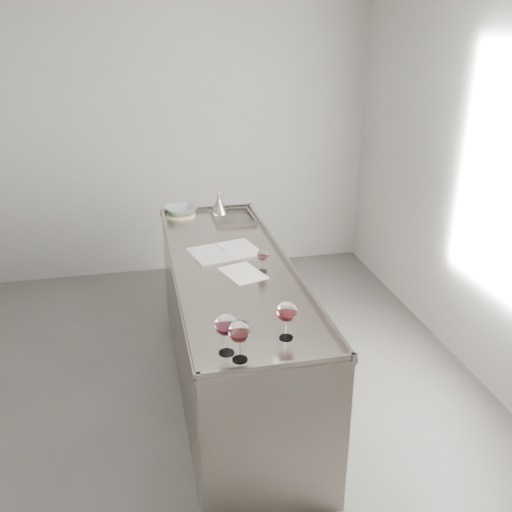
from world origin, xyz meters
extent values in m
cube|color=#494745|center=(0.00, 0.00, -0.01)|extent=(4.50, 5.00, 0.02)
cube|color=#A5A3A0|center=(0.00, 2.51, 1.40)|extent=(4.50, 0.02, 2.80)
cube|color=gray|center=(0.50, 0.30, 0.46)|extent=(0.75, 2.40, 0.92)
cube|color=gray|center=(0.50, 0.30, 0.93)|extent=(0.77, 2.42, 0.02)
cube|color=gray|center=(0.50, -0.89, 0.96)|extent=(0.77, 0.02, 0.03)
cube|color=gray|center=(0.50, 1.49, 0.96)|extent=(0.77, 0.02, 0.03)
cube|color=gray|center=(0.14, 0.30, 0.96)|extent=(0.02, 2.42, 0.03)
cube|color=gray|center=(0.86, 0.30, 0.96)|extent=(0.02, 2.42, 0.03)
cube|color=#595654|center=(0.68, 1.22, 0.94)|extent=(0.30, 0.38, 0.01)
cylinder|color=white|center=(0.29, -0.71, 0.94)|extent=(0.08, 0.08, 0.00)
cylinder|color=white|center=(0.29, -0.71, 1.00)|extent=(0.01, 0.01, 0.10)
ellipsoid|color=white|center=(0.29, -0.71, 1.09)|extent=(0.11, 0.11, 0.11)
cylinder|color=#340712|center=(0.29, -0.71, 1.07)|extent=(0.08, 0.08, 0.02)
cylinder|color=white|center=(0.35, -0.78, 0.94)|extent=(0.07, 0.07, 0.00)
cylinder|color=white|center=(0.35, -0.78, 0.99)|extent=(0.01, 0.01, 0.10)
ellipsoid|color=white|center=(0.35, -0.78, 1.09)|extent=(0.11, 0.11, 0.11)
cylinder|color=#320608|center=(0.35, -0.78, 1.07)|extent=(0.08, 0.08, 0.02)
cylinder|color=white|center=(0.61, -0.64, 0.94)|extent=(0.07, 0.07, 0.00)
cylinder|color=white|center=(0.61, -0.64, 0.99)|extent=(0.01, 0.01, 0.10)
ellipsoid|color=white|center=(0.61, -0.64, 1.09)|extent=(0.10, 0.10, 0.11)
cylinder|color=#3C080B|center=(0.61, -0.64, 1.07)|extent=(0.07, 0.07, 0.02)
cylinder|color=white|center=(0.68, 0.18, 0.94)|extent=(0.06, 0.06, 0.00)
cylinder|color=white|center=(0.68, 0.18, 0.98)|extent=(0.01, 0.01, 0.07)
ellipsoid|color=white|center=(0.68, 0.18, 1.05)|extent=(0.07, 0.07, 0.08)
cylinder|color=#330608|center=(0.68, 0.18, 1.04)|extent=(0.05, 0.05, 0.02)
cube|color=white|center=(0.38, 0.52, 0.95)|extent=(0.29, 0.36, 0.01)
cube|color=white|center=(0.60, 0.57, 0.95)|extent=(0.29, 0.36, 0.01)
cylinder|color=white|center=(0.49, 0.54, 0.95)|extent=(0.09, 0.31, 0.01)
cube|color=white|center=(0.55, 0.18, 0.94)|extent=(0.29, 0.35, 0.00)
cylinder|color=#C5BF7F|center=(0.28, 1.38, 0.95)|extent=(0.26, 0.26, 0.02)
imported|color=#899BA0|center=(0.28, 1.38, 0.99)|extent=(0.28, 0.28, 0.06)
cone|color=gray|center=(0.59, 1.38, 1.00)|extent=(0.14, 0.14, 0.12)
cylinder|color=gray|center=(0.59, 1.38, 1.08)|extent=(0.03, 0.03, 0.03)
cylinder|color=#B66B32|center=(0.59, 1.38, 1.10)|extent=(0.03, 0.03, 0.02)
cone|color=gray|center=(0.59, 1.38, 1.13)|extent=(0.02, 0.02, 0.04)
camera|label=1|loc=(-0.07, -3.02, 2.42)|focal=40.00mm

